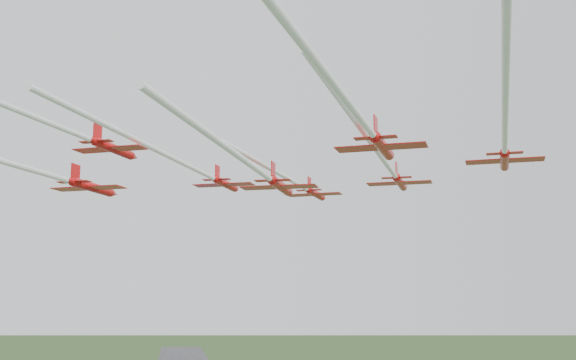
{
  "coord_description": "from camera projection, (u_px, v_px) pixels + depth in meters",
  "views": [
    {
      "loc": [
        -9.12,
        -86.2,
        39.78
      ],
      "look_at": [
        5.36,
        5.57,
        56.06
      ],
      "focal_mm": 45.0,
      "sensor_mm": 36.0,
      "label": 1
    }
  ],
  "objects": [
    {
      "name": "jet_row2_right",
      "position": [
        385.0,
        161.0,
        84.42
      ],
      "size": [
        26.77,
        55.22,
        2.62
      ],
      "rotation": [
        0.0,
        0.0,
        -0.42
      ],
      "color": "red"
    },
    {
      "name": "jet_row4_right",
      "position": [
        362.0,
        121.0,
        60.05
      ],
      "size": [
        22.39,
        43.42,
        2.63
      ],
      "rotation": [
        0.0,
        0.0,
        -0.45
      ],
      "color": "red"
    },
    {
      "name": "jet_row4_left",
      "position": [
        55.0,
        125.0,
        68.8
      ],
      "size": [
        22.16,
        43.48,
        2.42
      ],
      "rotation": [
        0.0,
        0.0,
        -0.44
      ],
      "color": "red"
    },
    {
      "name": "jet_row3_mid",
      "position": [
        260.0,
        171.0,
        78.88
      ],
      "size": [
        20.13,
        45.88,
        2.82
      ],
      "rotation": [
        0.0,
        0.0,
        -0.37
      ],
      "color": "red"
    },
    {
      "name": "jet_row3_left",
      "position": [
        9.0,
        163.0,
        77.51
      ],
      "size": [
        30.01,
        60.66,
        2.88
      ],
      "rotation": [
        0.0,
        0.0,
        -0.43
      ],
      "color": "red"
    },
    {
      "name": "jet_row3_right",
      "position": [
        505.0,
        127.0,
        63.23
      ],
      "size": [
        26.97,
        53.69,
        2.44
      ],
      "rotation": [
        0.0,
        0.0,
        -0.44
      ],
      "color": "red"
    },
    {
      "name": "jet_row2_left",
      "position": [
        192.0,
        168.0,
        93.94
      ],
      "size": [
        24.0,
        51.69,
        2.67
      ],
      "rotation": [
        0.0,
        0.0,
        -0.4
      ],
      "color": "red"
    },
    {
      "name": "jet_lead",
      "position": [
        299.0,
        184.0,
        107.12
      ],
      "size": [
        22.11,
        41.73,
        2.64
      ],
      "rotation": [
        0.0,
        0.0,
        -0.46
      ],
      "color": "red"
    }
  ]
}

